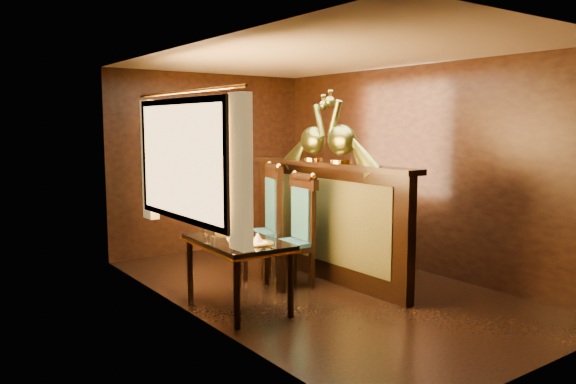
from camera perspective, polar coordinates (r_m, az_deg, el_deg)
name	(u,v)px	position (r m, az deg, el deg)	size (l,w,h in m)	color
ground	(320,289)	(6.23, 3.30, -9.80)	(5.00, 5.00, 0.00)	black
room_shell	(314,144)	(5.93, 2.66, 4.88)	(3.04, 5.04, 2.52)	black
partition	(326,218)	(6.50, 3.87, -2.66)	(0.26, 2.70, 1.36)	black
dining_table	(237,246)	(5.49, -5.19, -5.50)	(0.76, 1.19, 0.88)	black
chair_left	(298,226)	(6.25, 0.98, -3.51)	(0.49, 0.51, 1.27)	black
chair_right	(267,217)	(6.65, -2.11, -2.52)	(0.61, 0.63, 1.35)	black
peacock_left	(342,126)	(6.21, 5.49, 6.65)	(0.26, 0.68, 0.81)	#164426
peacock_right	(313,128)	(6.60, 2.56, 6.49)	(0.24, 0.64, 0.77)	#164426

